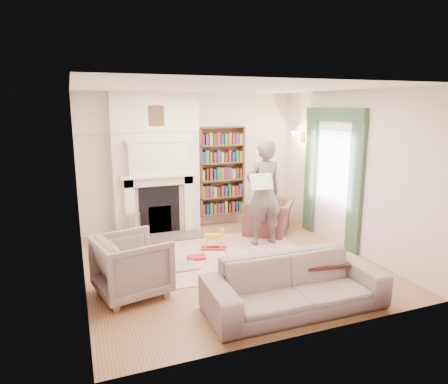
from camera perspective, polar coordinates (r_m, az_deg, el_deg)
name	(u,v)px	position (r m, az deg, el deg)	size (l,w,h in m)	color
floor	(229,263)	(6.67, 0.78, -10.13)	(4.50, 4.50, 0.00)	brown
ceiling	(230,88)	(6.17, 0.85, 14.66)	(4.50, 4.50, 0.00)	white
wall_back	(190,161)	(8.38, -4.89, 4.39)	(4.50, 4.50, 0.00)	silver
wall_front	(308,216)	(4.32, 11.92, -3.35)	(4.50, 4.50, 0.00)	silver
wall_left	(78,190)	(5.85, -20.15, 0.24)	(4.50, 4.50, 0.00)	silver
wall_right	(348,171)	(7.39, 17.26, 2.83)	(4.50, 4.50, 0.00)	silver
fireplace	(156,165)	(8.01, -9.66, 3.80)	(1.70, 0.58, 2.80)	silver
bookcase	(221,171)	(8.49, -0.39, 3.00)	(1.00, 0.24, 1.85)	brown
window	(333,166)	(7.69, 15.37, 3.67)	(0.02, 0.90, 1.30)	silver
curtain_left	(356,186)	(7.17, 18.31, 0.85)	(0.07, 0.32, 2.40)	#2C452F
curtain_right	(310,173)	(8.28, 12.24, 2.66)	(0.07, 0.32, 2.40)	#2C452F
pelmet	(334,115)	(7.59, 15.50, 10.61)	(0.09, 1.70, 0.24)	#2C452F
wall_sconce	(294,137)	(8.44, 9.99, 7.72)	(0.20, 0.24, 0.24)	gold
rug	(225,254)	(7.02, 0.12, -8.91)	(2.77, 2.13, 0.01)	beige
armchair_reading	(270,216)	(8.19, 6.53, -3.45)	(1.04, 0.90, 0.67)	#4E2A2A
armchair_left	(132,265)	(5.64, -13.02, -10.19)	(0.89, 0.92, 0.83)	#9D9681
sofa	(295,284)	(5.24, 10.11, -12.84)	(2.29, 0.90, 0.67)	gray
man_reading	(264,193)	(7.31, 5.67, -0.15)	(0.71, 0.47, 1.95)	#5E4F4B
newspaper	(261,182)	(7.02, 5.35, 1.50)	(0.41, 0.02, 0.29)	silver
coffee_table	(324,276)	(5.83, 14.12, -11.53)	(0.70, 0.45, 0.45)	#331812
paraffin_heater	(134,228)	(7.77, -12.69, -5.00)	(0.24, 0.24, 0.55)	#A0A1A7
rocking_horse	(213,239)	(7.19, -1.52, -6.77)	(0.45, 0.18, 0.39)	gold
board_game	(186,266)	(6.51, -5.51, -10.53)	(0.37, 0.37, 0.03)	#E0CF4F
game_box_lid	(197,258)	(6.82, -3.93, -9.32)	(0.29, 0.19, 0.05)	red
comic_annuals	(261,264)	(6.60, 5.30, -10.24)	(0.45, 0.28, 0.02)	red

